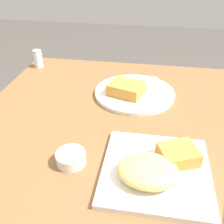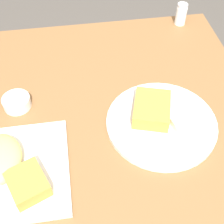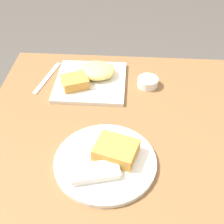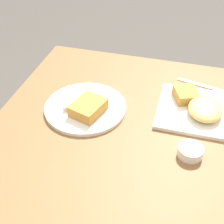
{
  "view_description": "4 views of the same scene",
  "coord_description": "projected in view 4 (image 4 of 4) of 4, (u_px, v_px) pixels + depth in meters",
  "views": [
    {
      "loc": [
        0.1,
        -0.69,
        1.24
      ],
      "look_at": [
        -0.01,
        -0.04,
        0.81
      ],
      "focal_mm": 42.0,
      "sensor_mm": 36.0,
      "label": 1
    },
    {
      "loc": [
        0.52,
        -0.06,
        1.42
      ],
      "look_at": [
        0.02,
        0.01,
        0.83
      ],
      "focal_mm": 50.0,
      "sensor_mm": 36.0,
      "label": 2
    },
    {
      "loc": [
        -0.02,
        0.7,
        1.47
      ],
      "look_at": [
        0.03,
        -0.03,
        0.82
      ],
      "focal_mm": 50.0,
      "sensor_mm": 36.0,
      "label": 3
    },
    {
      "loc": [
        -0.76,
        -0.18,
        1.47
      ],
      "look_at": [
        0.02,
        0.04,
        0.79
      ],
      "focal_mm": 50.0,
      "sensor_mm": 36.0,
      "label": 4
    }
  ],
  "objects": [
    {
      "name": "butter_knife",
      "position": [
        203.0,
        86.0,
        1.22
      ],
      "size": [
        0.06,
        0.21,
        0.0
      ],
      "rotation": [
        0.0,
        0.0,
        1.33
      ],
      "color": "silver",
      "rests_on": "dining_table"
    },
    {
      "name": "sauce_ramekin",
      "position": [
        190.0,
        151.0,
        0.93
      ],
      "size": [
        0.08,
        0.08,
        0.03
      ],
      "color": "white",
      "rests_on": "dining_table"
    },
    {
      "name": "dining_table",
      "position": [
        121.0,
        144.0,
        1.11
      ],
      "size": [
        0.91,
        0.86,
        0.77
      ],
      "color": "brown",
      "rests_on": "ground_plane"
    },
    {
      "name": "plate_oval_far",
      "position": [
        85.0,
        107.0,
        1.09
      ],
      "size": [
        0.29,
        0.29,
        0.05
      ],
      "color": "white",
      "rests_on": "dining_table"
    },
    {
      "name": "plate_square_near",
      "position": [
        197.0,
        108.0,
        1.08
      ],
      "size": [
        0.26,
        0.26,
        0.06
      ],
      "color": "white",
      "rests_on": "dining_table"
    }
  ]
}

